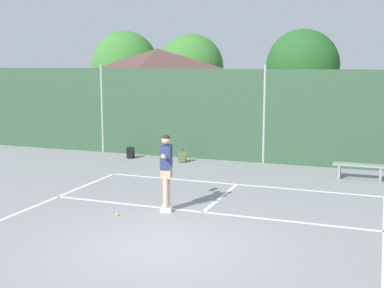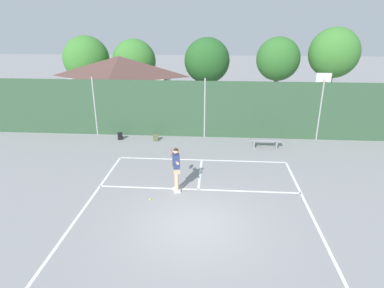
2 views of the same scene
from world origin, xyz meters
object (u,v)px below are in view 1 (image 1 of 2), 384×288
object	(u,v)px
backpack_black	(131,153)
backpack_olive	(182,157)
courtside_bench	(360,168)
tennis_ball	(117,214)
tennis_player	(166,165)

from	to	relation	value
backpack_black	backpack_olive	distance (m)	2.10
courtside_bench	tennis_ball	bearing A→B (deg)	-130.80
tennis_ball	courtside_bench	size ratio (longest dim) A/B	0.04
tennis_player	courtside_bench	distance (m)	6.68
tennis_ball	backpack_black	xyz separation A→B (m)	(-3.07, 6.67, 0.16)
tennis_player	backpack_olive	bearing A→B (deg)	108.04
tennis_player	tennis_ball	world-z (taller)	tennis_player
backpack_olive	courtside_bench	world-z (taller)	courtside_bench
tennis_ball	backpack_black	distance (m)	7.35
tennis_player	tennis_ball	distance (m)	1.63
backpack_olive	tennis_ball	bearing A→B (deg)	-81.61
backpack_black	tennis_ball	bearing A→B (deg)	-65.27
tennis_ball	tennis_player	bearing A→B (deg)	41.71
tennis_ball	backpack_black	bearing A→B (deg)	114.73
backpack_olive	backpack_black	bearing A→B (deg)	178.58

